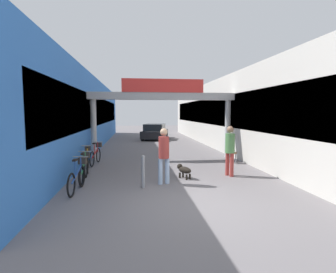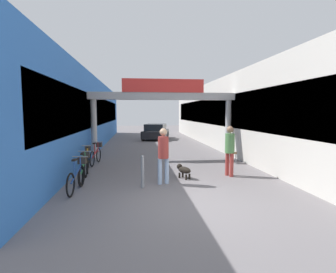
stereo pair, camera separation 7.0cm
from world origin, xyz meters
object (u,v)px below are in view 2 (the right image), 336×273
Objects in this scene: pedestrian_companion at (230,147)px; dog_on_leash at (183,170)px; bicycle_blue_nearest at (77,176)px; bicycle_orange_third at (88,159)px; bollard_post_metal at (143,171)px; parked_car_black at (156,132)px; pedestrian_with_dog at (163,152)px; cafe_chair_wood_nearer at (230,151)px; bicycle_red_farthest at (96,154)px; bicycle_green_second at (84,168)px.

pedestrian_companion is 2.71× the size of dog_on_leash.
pedestrian_companion is at bearing 13.04° from bicycle_blue_nearest.
bicycle_orange_third is at bearing 94.15° from bicycle_blue_nearest.
bollard_post_metal is 0.23× the size of parked_car_black.
pedestrian_with_dog is at bearing -140.88° from dog_on_leash.
bicycle_blue_nearest is at bearing -149.44° from cafe_chair_wood_nearer.
bicycle_red_farthest is 4.48m from bollard_post_metal.
bicycle_orange_third is 1.88× the size of cafe_chair_wood_nearer.
bicycle_green_second is at bearing 150.74° from bollard_post_metal.
pedestrian_with_dog is 1.07× the size of bicycle_orange_third.
bollard_post_metal is at bearing -63.66° from bicycle_red_farthest.
bicycle_blue_nearest is (-2.60, -0.41, -0.60)m from pedestrian_with_dog.
bollard_post_metal is at bearing -29.26° from bicycle_green_second.
bicycle_green_second is at bearing 91.68° from bicycle_blue_nearest.
dog_on_leash is 3.96m from bicycle_orange_third.
pedestrian_with_dog reaches higher than bicycle_red_farthest.
bicycle_orange_third is at bearing 163.31° from pedestrian_companion.
bicycle_red_farthest is at bearing 126.14° from pedestrian_with_dog.
parked_car_black is at bearing 72.06° from bicycle_red_farthest.
bicycle_red_farthest is at bearing 90.72° from bicycle_green_second.
pedestrian_with_dog is 4.62m from cafe_chair_wood_nearer.
bicycle_green_second is 6.47m from cafe_chair_wood_nearer.
bicycle_green_second is 1.90× the size of cafe_chair_wood_nearer.
pedestrian_companion reaches higher than pedestrian_with_dog.
cafe_chair_wood_nearer is at bearing -5.05° from bicycle_red_farthest.
bicycle_orange_third reaches higher than cafe_chair_wood_nearer.
bicycle_orange_third is at bearing -106.66° from parked_car_black.
bicycle_blue_nearest is (-5.08, -1.18, -0.61)m from pedestrian_companion.
pedestrian_with_dog is at bearing -53.86° from bicycle_red_farthest.
cafe_chair_wood_nearer is (3.38, 3.12, -0.50)m from pedestrian_with_dog.
bicycle_green_second and bicycle_red_farthest have the same top height.
pedestrian_with_dog is 2.02× the size of cafe_chair_wood_nearer.
bicycle_blue_nearest and bicycle_green_second have the same top height.
pedestrian_with_dog is 0.99× the size of pedestrian_companion.
bicycle_orange_third is at bearing 139.98° from pedestrian_with_dog.
bicycle_blue_nearest is at bearing -102.92° from parked_car_black.
cafe_chair_wood_nearer is (6.04, -0.53, 0.10)m from bicycle_red_farthest.
cafe_chair_wood_nearer is at bearing 21.70° from bicycle_green_second.
bicycle_green_second is 1.00× the size of bicycle_red_farthest.
bicycle_green_second is at bearing -158.30° from cafe_chair_wood_nearer.
dog_on_leash is at bearing -1.69° from bicycle_green_second.
dog_on_leash is at bearing 34.52° from bollard_post_metal.
bicycle_green_second reaches higher than cafe_chair_wood_nearer.
bicycle_blue_nearest is 1.00× the size of bicycle_green_second.
bicycle_red_farthest reaches higher than cafe_chair_wood_nearer.
pedestrian_with_dog reaches higher than bicycle_blue_nearest.
dog_on_leash is at bearing -136.33° from cafe_chair_wood_nearer.
bicycle_orange_third is 6.22m from cafe_chair_wood_nearer.
bicycle_blue_nearest is at bearing -85.85° from bicycle_orange_third.
bicycle_orange_third is (-0.17, 1.62, 0.00)m from bicycle_green_second.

